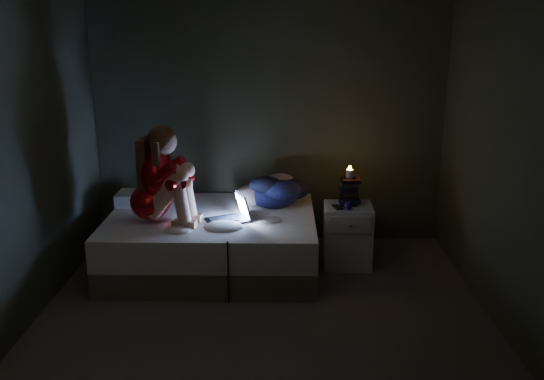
{
  "coord_description": "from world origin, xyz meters",
  "views": [
    {
      "loc": [
        0.14,
        -3.96,
        2.24
      ],
      "look_at": [
        0.05,
        1.0,
        0.8
      ],
      "focal_mm": 37.85,
      "sensor_mm": 36.0,
      "label": 1
    }
  ],
  "objects_px": {
    "woman": "(149,174)",
    "laptop": "(227,208)",
    "candle": "(350,176)",
    "nightstand": "(347,235)",
    "phone": "(338,207)",
    "bed": "(212,241)"
  },
  "relations": [
    {
      "from": "woman",
      "to": "laptop",
      "type": "bearing_deg",
      "value": 10.99
    },
    {
      "from": "candle",
      "to": "woman",
      "type": "bearing_deg",
      "value": -169.04
    },
    {
      "from": "woman",
      "to": "nightstand",
      "type": "xyz_separation_m",
      "value": [
        1.8,
        0.28,
        -0.67
      ]
    },
    {
      "from": "laptop",
      "to": "candle",
      "type": "bearing_deg",
      "value": -8.14
    },
    {
      "from": "phone",
      "to": "woman",
      "type": "bearing_deg",
      "value": 169.02
    },
    {
      "from": "laptop",
      "to": "candle",
      "type": "relative_size",
      "value": 4.61
    },
    {
      "from": "nightstand",
      "to": "woman",
      "type": "bearing_deg",
      "value": -169.39
    },
    {
      "from": "candle",
      "to": "phone",
      "type": "relative_size",
      "value": 0.57
    },
    {
      "from": "laptop",
      "to": "bed",
      "type": "bearing_deg",
      "value": 107.4
    },
    {
      "from": "phone",
      "to": "laptop",
      "type": "bearing_deg",
      "value": 172.76
    },
    {
      "from": "laptop",
      "to": "candle",
      "type": "xyz_separation_m",
      "value": [
        1.13,
        0.33,
        0.21
      ]
    },
    {
      "from": "woman",
      "to": "phone",
      "type": "xyz_separation_m",
      "value": [
        1.7,
        0.21,
        -0.37
      ]
    },
    {
      "from": "phone",
      "to": "nightstand",
      "type": "bearing_deg",
      "value": 14.61
    },
    {
      "from": "bed",
      "to": "phone",
      "type": "height_order",
      "value": "phone"
    },
    {
      "from": "bed",
      "to": "woman",
      "type": "height_order",
      "value": "woman"
    },
    {
      "from": "laptop",
      "to": "nightstand",
      "type": "relative_size",
      "value": 0.62
    },
    {
      "from": "bed",
      "to": "nightstand",
      "type": "bearing_deg",
      "value": 3.67
    },
    {
      "from": "laptop",
      "to": "woman",
      "type": "bearing_deg",
      "value": 156.78
    },
    {
      "from": "woman",
      "to": "phone",
      "type": "bearing_deg",
      "value": 16.68
    },
    {
      "from": "bed",
      "to": "nightstand",
      "type": "relative_size",
      "value": 3.21
    },
    {
      "from": "woman",
      "to": "nightstand",
      "type": "height_order",
      "value": "woman"
    },
    {
      "from": "nightstand",
      "to": "laptop",
      "type": "bearing_deg",
      "value": -165.02
    }
  ]
}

